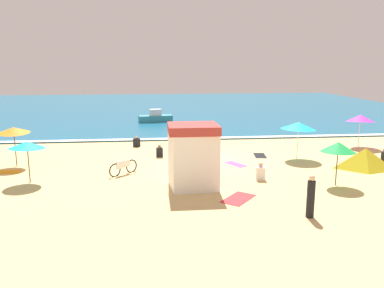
{
  "coord_description": "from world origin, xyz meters",
  "views": [
    {
      "loc": [
        -3.29,
        -22.81,
        5.7
      ],
      "look_at": [
        -0.81,
        0.77,
        0.8
      ],
      "focal_mm": 36.76,
      "sensor_mm": 36.0,
      "label": 1
    }
  ],
  "objects": [
    {
      "name": "beachgoer_4",
      "position": [
        -1.32,
        -1.41,
        0.39
      ],
      "size": [
        0.61,
        0.61,
        0.91
      ],
      "color": "green",
      "rests_on": "ground_plane"
    },
    {
      "name": "small_boat_0",
      "position": [
        -2.86,
        15.2,
        0.51
      ],
      "size": [
        3.34,
        1.64,
        1.22
      ],
      "color": "teal",
      "rests_on": "ocean_water"
    },
    {
      "name": "wave_breaker_foam",
      "position": [
        0.0,
        6.3,
        0.1
      ],
      "size": [
        57.0,
        0.7,
        0.01
      ],
      "primitive_type": "cube",
      "color": "white",
      "rests_on": "ocean_water"
    },
    {
      "name": "beach_umbrella_2",
      "position": [
        11.01,
        2.55,
        1.98
      ],
      "size": [
        2.57,
        2.59,
        2.34
      ],
      "color": "silver",
      "rests_on": "ground_plane"
    },
    {
      "name": "ocean_water",
      "position": [
        0.0,
        28.0,
        0.05
      ],
      "size": [
        60.0,
        44.0,
        0.1
      ],
      "primitive_type": "cube",
      "color": "#196084",
      "rests_on": "ground_plane"
    },
    {
      "name": "beach_umbrella_3",
      "position": [
        5.39,
        -5.7,
        1.85
      ],
      "size": [
        2.13,
        2.13,
        2.11
      ],
      "color": "#4C3823",
      "rests_on": "ground_plane"
    },
    {
      "name": "beach_towel_0",
      "position": [
        -11.12,
        -1.74,
        0.01
      ],
      "size": [
        1.64,
        0.77,
        0.01
      ],
      "color": "orange",
      "rests_on": "ground_plane"
    },
    {
      "name": "beachgoer_7",
      "position": [
        -2.81,
        0.95,
        0.32
      ],
      "size": [
        0.41,
        0.41,
        0.76
      ],
      "color": "black",
      "rests_on": "ground_plane"
    },
    {
      "name": "parked_bicycle",
      "position": [
        -4.78,
        -2.79,
        0.38
      ],
      "size": [
        1.37,
        1.29,
        0.76
      ],
      "color": "black",
      "rests_on": "ground_plane"
    },
    {
      "name": "beach_towel_1",
      "position": [
        0.36,
        -7.12,
        0.01
      ],
      "size": [
        1.81,
        1.92,
        0.01
      ],
      "color": "red",
      "rests_on": "ground_plane"
    },
    {
      "name": "beachgoer_9",
      "position": [
        2.07,
        -4.42,
        0.36
      ],
      "size": [
        0.51,
        0.51,
        0.87
      ],
      "color": "white",
      "rests_on": "ground_plane"
    },
    {
      "name": "beachgoer_8",
      "position": [
        2.59,
        -9.4,
        0.8
      ],
      "size": [
        0.34,
        0.34,
        1.66
      ],
      "color": "black",
      "rests_on": "ground_plane"
    },
    {
      "name": "lifeguard_cabana",
      "position": [
        -1.4,
        -5.33,
        1.52
      ],
      "size": [
        2.26,
        2.04,
        2.98
      ],
      "color": "white",
      "rests_on": "ground_plane"
    },
    {
      "name": "beachgoer_0",
      "position": [
        -4.32,
        4.2,
        0.32
      ],
      "size": [
        0.51,
        0.51,
        0.75
      ],
      "color": "black",
      "rests_on": "ground_plane"
    },
    {
      "name": "ground_plane",
      "position": [
        0.0,
        0.0,
        0.0
      ],
      "size": [
        60.0,
        60.0,
        0.0
      ],
      "primitive_type": "plane",
      "color": "#D8B775"
    },
    {
      "name": "beach_umbrella_1",
      "position": [
        -10.89,
        -0.4,
        2.04
      ],
      "size": [
        1.97,
        1.98,
        2.26
      ],
      "color": "#4C3823",
      "rests_on": "ground_plane"
    },
    {
      "name": "beach_umbrella_6",
      "position": [
        5.47,
        -0.41,
        2.02
      ],
      "size": [
        2.72,
        2.71,
        2.28
      ],
      "color": "silver",
      "rests_on": "ground_plane"
    },
    {
      "name": "beach_towel_3",
      "position": [
        3.46,
        0.58,
        0.01
      ],
      "size": [
        0.87,
        1.52,
        0.01
      ],
      "color": "black",
      "rests_on": "ground_plane"
    },
    {
      "name": "beach_umbrella_5",
      "position": [
        -9.21,
        -3.73,
        1.86
      ],
      "size": [
        2.36,
        2.36,
        2.07
      ],
      "color": "#4C3823",
      "rests_on": "ground_plane"
    },
    {
      "name": "beach_towel_2",
      "position": [
        1.49,
        -1.36,
        0.01
      ],
      "size": [
        1.25,
        1.6,
        0.01
      ],
      "color": "#D84CA5",
      "rests_on": "ground_plane"
    },
    {
      "name": "beach_tent",
      "position": [
        8.2,
        -3.24,
        0.6
      ],
      "size": [
        2.65,
        1.97,
        1.2
      ],
      "color": "yellow",
      "rests_on": "ground_plane"
    }
  ]
}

